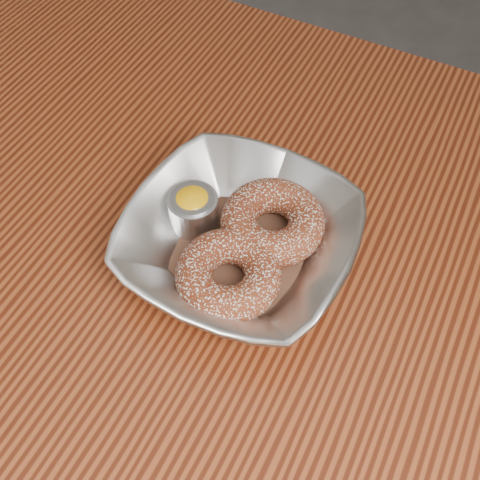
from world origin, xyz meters
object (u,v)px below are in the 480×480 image
at_px(table, 227,282).
at_px(donut_back, 273,222).
at_px(ramekin, 193,209).
at_px(donut_front, 228,275).
at_px(serving_bowl, 240,241).

height_order(table, donut_back, donut_back).
bearing_deg(ramekin, donut_back, 17.39).
relative_size(donut_front, ramekin, 1.98).
bearing_deg(donut_front, table, 121.43).
relative_size(serving_bowl, ramekin, 4.38).
bearing_deg(table, donut_front, -58.57).
height_order(serving_bowl, donut_front, serving_bowl).
bearing_deg(donut_back, donut_front, -98.17).
xyz_separation_m(donut_front, ramekin, (-0.07, 0.05, 0.00)).
bearing_deg(donut_front, donut_back, 81.83).
bearing_deg(table, serving_bowl, -31.49).
distance_m(donut_back, ramekin, 0.09).
xyz_separation_m(table, donut_front, (0.04, -0.06, 0.13)).
xyz_separation_m(table, donut_back, (0.05, 0.02, 0.13)).
distance_m(serving_bowl, ramekin, 0.06).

